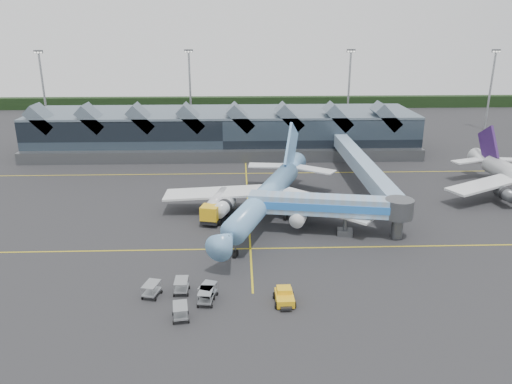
{
  "coord_description": "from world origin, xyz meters",
  "views": [
    {
      "loc": [
        -1.4,
        -70.57,
        29.78
      ],
      "look_at": [
        1.11,
        1.55,
        5.0
      ],
      "focal_mm": 35.0,
      "sensor_mm": 36.0,
      "label": 1
    }
  ],
  "objects_px": {
    "jet_bridge": "(340,207)",
    "fuel_truck": "(218,204)",
    "pushback_tug": "(284,297)",
    "main_airliner": "(268,195)"
  },
  "relations": [
    {
      "from": "pushback_tug",
      "to": "jet_bridge",
      "type": "bearing_deg",
      "value": 61.01
    },
    {
      "from": "main_airliner",
      "to": "pushback_tug",
      "type": "bearing_deg",
      "value": -69.17
    },
    {
      "from": "main_airliner",
      "to": "pushback_tug",
      "type": "xyz_separation_m",
      "value": [
        0.41,
        -25.64,
        -3.11
      ]
    },
    {
      "from": "main_airliner",
      "to": "pushback_tug",
      "type": "height_order",
      "value": "main_airliner"
    },
    {
      "from": "main_airliner",
      "to": "jet_bridge",
      "type": "bearing_deg",
      "value": -15.76
    },
    {
      "from": "jet_bridge",
      "to": "fuel_truck",
      "type": "xyz_separation_m",
      "value": [
        -18.02,
        8.02,
        -2.3
      ]
    },
    {
      "from": "jet_bridge",
      "to": "fuel_truck",
      "type": "distance_m",
      "value": 19.86
    },
    {
      "from": "main_airliner",
      "to": "pushback_tug",
      "type": "relative_size",
      "value": 10.63
    },
    {
      "from": "pushback_tug",
      "to": "main_airliner",
      "type": "bearing_deg",
      "value": 89.45
    },
    {
      "from": "jet_bridge",
      "to": "fuel_truck",
      "type": "relative_size",
      "value": 2.18
    }
  ]
}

